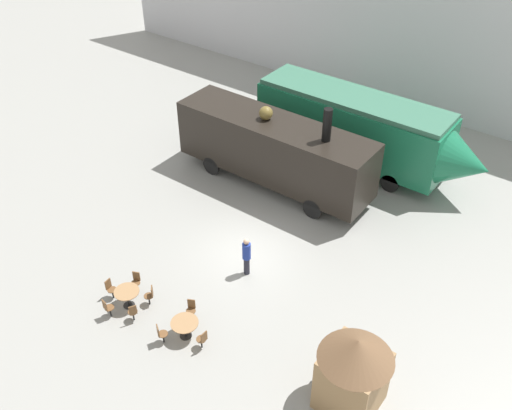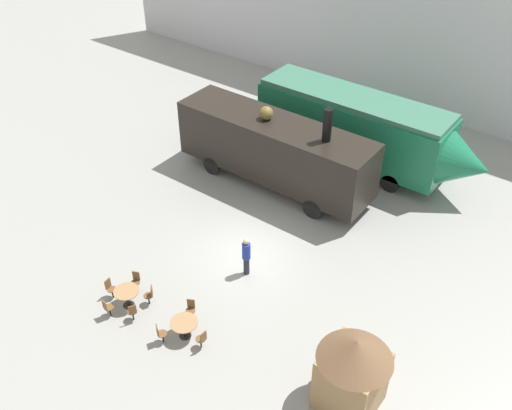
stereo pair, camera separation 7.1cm
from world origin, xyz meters
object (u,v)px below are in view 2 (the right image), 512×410
(streamlined_locomotive, at_px, (367,130))
(cafe_table_mid, at_px, (127,294))
(steam_locomotive, at_px, (274,148))
(visitor_person, at_px, (246,255))
(cafe_table_near, at_px, (184,325))
(cafe_chair_0, at_px, (160,333))
(ticket_kiosk, at_px, (353,370))

(streamlined_locomotive, relative_size, cafe_table_mid, 12.36)
(steam_locomotive, bearing_deg, visitor_person, -64.46)
(streamlined_locomotive, distance_m, steam_locomotive, 4.87)
(steam_locomotive, bearing_deg, cafe_table_near, -72.94)
(streamlined_locomotive, relative_size, steam_locomotive, 1.19)
(steam_locomotive, xyz_separation_m, cafe_table_near, (2.97, -9.68, -1.43))
(cafe_table_mid, bearing_deg, steam_locomotive, 91.47)
(streamlined_locomotive, bearing_deg, cafe_table_near, -88.98)
(streamlined_locomotive, height_order, cafe_table_near, streamlined_locomotive)
(cafe_table_mid, distance_m, cafe_chair_0, 2.31)
(streamlined_locomotive, bearing_deg, cafe_table_mid, -100.09)
(steam_locomotive, relative_size, ticket_kiosk, 3.29)
(steam_locomotive, relative_size, cafe_chair_0, 11.35)
(cafe_table_near, bearing_deg, ticket_kiosk, 10.40)
(cafe_table_near, distance_m, visitor_person, 3.89)
(cafe_table_near, bearing_deg, visitor_person, 92.85)
(cafe_table_mid, relative_size, cafe_chair_0, 1.10)
(ticket_kiosk, bearing_deg, cafe_chair_0, -164.22)
(cafe_table_near, bearing_deg, steam_locomotive, 107.06)
(cafe_table_near, xyz_separation_m, visitor_person, (-0.19, 3.87, 0.40))
(cafe_table_near, bearing_deg, cafe_table_mid, -176.01)
(steam_locomotive, bearing_deg, streamlined_locomotive, 55.93)
(cafe_table_near, relative_size, ticket_kiosk, 0.33)
(streamlined_locomotive, height_order, cafe_chair_0, streamlined_locomotive)
(streamlined_locomotive, height_order, cafe_table_mid, streamlined_locomotive)
(visitor_person, bearing_deg, cafe_chair_0, -93.53)
(cafe_chair_0, xyz_separation_m, visitor_person, (0.28, 4.59, 0.47))
(ticket_kiosk, bearing_deg, cafe_table_mid, -171.57)
(cafe_chair_0, height_order, ticket_kiosk, ticket_kiosk)
(streamlined_locomotive, relative_size, ticket_kiosk, 3.93)
(steam_locomotive, xyz_separation_m, visitor_person, (2.78, -5.82, -1.04))
(cafe_table_near, distance_m, ticket_kiosk, 6.21)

